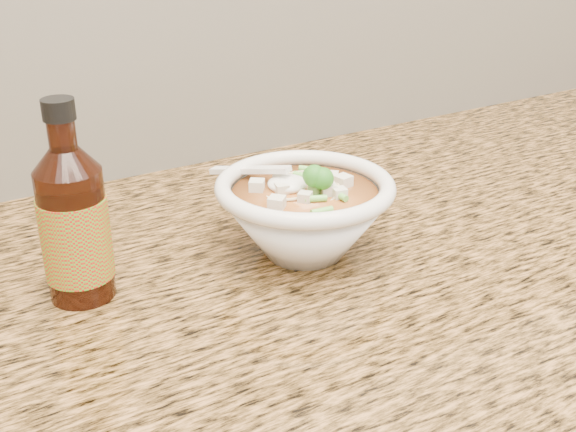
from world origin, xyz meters
TOP-DOWN VIEW (x-y plane):
  - counter_slab at (0.00, 1.68)m, footprint 4.00×0.68m
  - soup_bowl at (0.03, 1.68)m, footprint 0.18×0.20m
  - hot_sauce_bottle at (-0.19, 1.72)m, footprint 0.06×0.06m

SIDE VIEW (x-z plane):
  - counter_slab at x=0.00m, z-range 0.86..0.90m
  - soup_bowl at x=0.03m, z-range 0.89..0.99m
  - hot_sauce_bottle at x=-0.19m, z-range 0.88..1.07m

